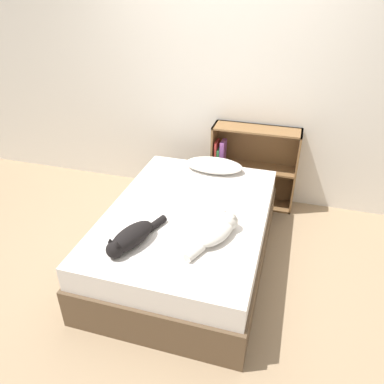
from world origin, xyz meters
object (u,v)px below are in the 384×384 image
Objects in this scene: bookshelf at (251,164)px; bed at (187,237)px; cat_dark at (131,238)px; pillow at (214,165)px; cat_light at (218,230)px.

bed is at bearing -107.06° from bookshelf.
bed is 0.69m from cat_dark.
pillow is 0.54m from bookshelf.
pillow is at bearing 86.64° from bed.
cat_light is at bearing 134.92° from cat_dark.
cat_light is 1.46m from bookshelf.
cat_light is (0.28, -1.03, 0.00)m from pillow.
bookshelf is (0.62, 1.72, -0.16)m from cat_dark.
cat_light is at bearing -39.79° from bed.
cat_dark is 0.63× the size of bookshelf.
bookshelf reaches higher than pillow.
bed is at bearing -93.36° from pillow.
cat_light is 0.60× the size of bookshelf.
cat_dark is (-0.58, -0.27, 0.01)m from cat_light.
bed is 1.25m from bookshelf.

